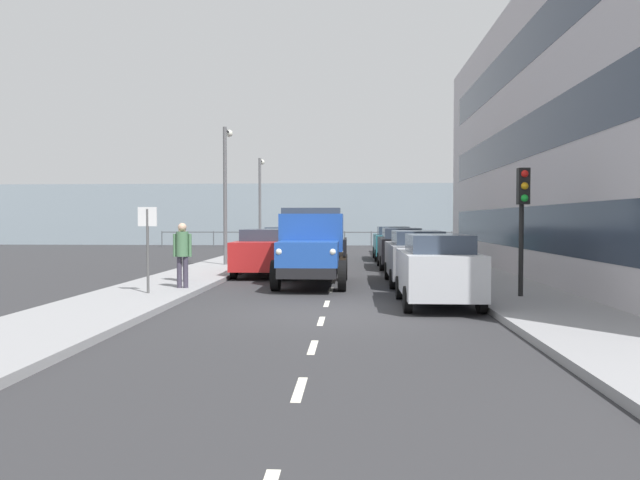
% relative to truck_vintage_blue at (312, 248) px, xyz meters
% --- Properties ---
extents(ground_plane, '(80.00, 80.00, 0.00)m').
position_rel_truck_vintage_blue_xyz_m(ground_plane, '(-0.64, -5.59, -1.18)').
color(ground_plane, '#2D2D30').
extents(sidewalk_left, '(2.71, 44.13, 0.15)m').
position_rel_truck_vintage_blue_xyz_m(sidewalk_left, '(-5.61, -5.59, -1.10)').
color(sidewalk_left, gray).
rests_on(sidewalk_left, ground_plane).
extents(sidewalk_right, '(2.71, 44.13, 0.15)m').
position_rel_truck_vintage_blue_xyz_m(sidewalk_right, '(4.34, -5.59, -1.10)').
color(sidewalk_right, gray).
rests_on(sidewalk_right, ground_plane).
extents(road_centreline_markings, '(0.12, 38.82, 0.01)m').
position_rel_truck_vintage_blue_xyz_m(road_centreline_markings, '(-0.64, -4.39, -1.17)').
color(road_centreline_markings, silver).
rests_on(road_centreline_markings, ground_plane).
extents(building_terrace, '(7.19, 26.19, 10.01)m').
position_rel_truck_vintage_blue_xyz_m(building_terrace, '(-10.54, -3.17, 3.82)').
color(building_terrace, '#B7B2B7').
rests_on(building_terrace, ground_plane).
extents(sea_horizon, '(80.00, 0.80, 5.00)m').
position_rel_truck_vintage_blue_xyz_m(sea_horizon, '(-0.64, -30.66, 1.32)').
color(sea_horizon, '#84939E').
rests_on(sea_horizon, ground_plane).
extents(seawall_railing, '(28.08, 0.08, 1.20)m').
position_rel_truck_vintage_blue_xyz_m(seawall_railing, '(-0.64, -27.06, -0.26)').
color(seawall_railing, '#4C5156').
rests_on(seawall_railing, ground_plane).
extents(truck_vintage_blue, '(2.17, 5.64, 2.43)m').
position_rel_truck_vintage_blue_xyz_m(truck_vintage_blue, '(0.00, 0.00, 0.00)').
color(truck_vintage_blue, black).
rests_on(truck_vintage_blue, ground_plane).
extents(car_silver_kerbside_near, '(1.80, 3.84, 1.72)m').
position_rel_truck_vintage_blue_xyz_m(car_silver_kerbside_near, '(-3.31, 4.15, -0.29)').
color(car_silver_kerbside_near, '#B7BABF').
rests_on(car_silver_kerbside_near, ground_plane).
extents(car_grey_kerbside_1, '(1.87, 4.57, 1.72)m').
position_rel_truck_vintage_blue_xyz_m(car_grey_kerbside_1, '(-3.31, -0.76, -0.28)').
color(car_grey_kerbside_1, slate).
rests_on(car_grey_kerbside_1, ground_plane).
extents(car_black_kerbside_2, '(1.90, 4.15, 1.72)m').
position_rel_truck_vintage_blue_xyz_m(car_black_kerbside_2, '(-3.31, -7.15, -0.28)').
color(car_black_kerbside_2, black).
rests_on(car_black_kerbside_2, ground_plane).
extents(car_teal_kerbside_3, '(1.93, 4.41, 1.72)m').
position_rel_truck_vintage_blue_xyz_m(car_teal_kerbside_3, '(-3.31, -12.67, -0.28)').
color(car_teal_kerbside_3, '#1E6670').
rests_on(car_teal_kerbside_3, ground_plane).
extents(car_red_oppositeside_0, '(1.86, 4.56, 1.72)m').
position_rel_truck_vintage_blue_xyz_m(car_red_oppositeside_0, '(2.03, -3.59, -0.28)').
color(car_red_oppositeside_0, '#B21E1E').
rests_on(car_red_oppositeside_0, ground_plane).
extents(car_white_oppositeside_1, '(1.92, 4.10, 1.72)m').
position_rel_truck_vintage_blue_xyz_m(car_white_oppositeside_1, '(2.03, -9.82, -0.28)').
color(car_white_oppositeside_1, white).
rests_on(car_white_oppositeside_1, ground_plane).
extents(car_navy_oppositeside_2, '(1.83, 4.57, 1.72)m').
position_rel_truck_vintage_blue_xyz_m(car_navy_oppositeside_2, '(2.03, -15.46, -0.28)').
color(car_navy_oppositeside_2, navy).
rests_on(car_navy_oppositeside_2, ground_plane).
extents(pedestrian_with_bag, '(0.53, 0.34, 1.83)m').
position_rel_truck_vintage_blue_xyz_m(pedestrian_with_bag, '(3.51, 1.98, 0.06)').
color(pedestrian_with_bag, '#383342').
rests_on(pedestrian_with_bag, sidewalk_right).
extents(pedestrian_near_railing, '(0.53, 0.34, 1.72)m').
position_rel_truck_vintage_blue_xyz_m(pedestrian_near_railing, '(4.03, 0.20, -0.01)').
color(pedestrian_near_railing, '#383342').
rests_on(pedestrian_near_railing, sidewalk_right).
extents(traffic_light_near, '(0.28, 0.41, 3.20)m').
position_rel_truck_vintage_blue_xyz_m(traffic_light_near, '(-5.49, 3.46, 1.29)').
color(traffic_light_near, black).
rests_on(traffic_light_near, sidewalk_left).
extents(lamp_post_promenade, '(0.32, 1.14, 5.88)m').
position_rel_truck_vintage_blue_xyz_m(lamp_post_promenade, '(4.18, -7.09, 2.51)').
color(lamp_post_promenade, '#59595B').
rests_on(lamp_post_promenade, sidewalk_right).
extents(lamp_post_far, '(0.32, 1.14, 5.62)m').
position_rel_truck_vintage_blue_xyz_m(lamp_post_far, '(4.32, -17.70, 2.37)').
color(lamp_post_far, '#59595B').
rests_on(lamp_post_far, sidewalk_right).
extents(street_sign, '(0.50, 0.07, 2.25)m').
position_rel_truck_vintage_blue_xyz_m(street_sign, '(4.08, 3.24, 0.50)').
color(street_sign, '#4C4C4C').
rests_on(street_sign, sidewalk_right).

